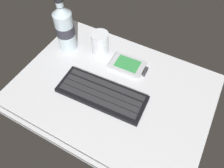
# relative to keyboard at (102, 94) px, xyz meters

# --- Properties ---
(ground_plane) EXTENTS (0.64, 0.48, 0.03)m
(ground_plane) POSITION_rel_keyboard_xyz_m (0.02, 0.03, -0.02)
(ground_plane) COLOR silver
(keyboard) EXTENTS (0.30, 0.12, 0.02)m
(keyboard) POSITION_rel_keyboard_xyz_m (0.00, 0.00, 0.00)
(keyboard) COLOR black
(keyboard) RESTS_ON ground_plane
(handheld_device) EXTENTS (0.13, 0.08, 0.02)m
(handheld_device) POSITION_rel_keyboard_xyz_m (0.02, 0.15, -0.00)
(handheld_device) COLOR #B7BABF
(handheld_device) RESTS_ON ground_plane
(juice_cup) EXTENTS (0.06, 0.06, 0.09)m
(juice_cup) POSITION_rel_keyboard_xyz_m (-0.10, 0.17, 0.03)
(juice_cup) COLOR silver
(juice_cup) RESTS_ON ground_plane
(water_bottle) EXTENTS (0.07, 0.07, 0.21)m
(water_bottle) POSITION_rel_keyboard_xyz_m (-0.23, 0.13, 0.08)
(water_bottle) COLOR silver
(water_bottle) RESTS_ON ground_plane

